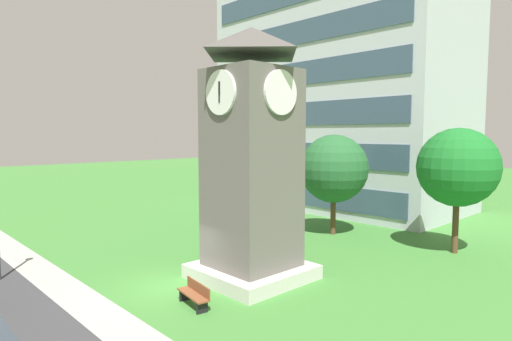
{
  "coord_description": "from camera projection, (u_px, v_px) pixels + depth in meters",
  "views": [
    {
      "loc": [
        15.17,
        -9.3,
        6.37
      ],
      "look_at": [
        0.79,
        4.32,
        4.69
      ],
      "focal_mm": 30.02,
      "sensor_mm": 36.0,
      "label": 1
    }
  ],
  "objects": [
    {
      "name": "ground_plane",
      "position": [
        168.0,
        287.0,
        17.89
      ],
      "size": [
        160.0,
        160.0,
        0.0
      ],
      "primitive_type": "plane",
      "color": "#3D7A33"
    },
    {
      "name": "kerb_strip",
      "position": [
        92.0,
        308.0,
        15.69
      ],
      "size": [
        120.0,
        1.6,
        0.01
      ],
      "primitive_type": "cube",
      "color": "#9E9E99",
      "rests_on": "ground"
    },
    {
      "name": "office_building",
      "position": [
        339.0,
        80.0,
        37.89
      ],
      "size": [
        20.86,
        10.97,
        22.4
      ],
      "color": "#B7BCC6",
      "rests_on": "ground"
    },
    {
      "name": "clock_tower",
      "position": [
        252.0,
        168.0,
        18.6
      ],
      "size": [
        4.45,
        4.45,
        10.91
      ],
      "color": "#605B56",
      "rests_on": "ground"
    },
    {
      "name": "park_bench",
      "position": [
        195.0,
        294.0,
        15.85
      ],
      "size": [
        1.85,
        0.77,
        0.88
      ],
      "color": "brown",
      "rests_on": "ground"
    },
    {
      "name": "tree_streetside",
      "position": [
        334.0,
        169.0,
        27.02
      ],
      "size": [
        4.31,
        4.31,
        6.36
      ],
      "color": "#513823",
      "rests_on": "ground"
    },
    {
      "name": "tree_by_building",
      "position": [
        458.0,
        168.0,
        22.65
      ],
      "size": [
        4.19,
        4.19,
        6.72
      ],
      "color": "#513823",
      "rests_on": "ground"
    }
  ]
}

